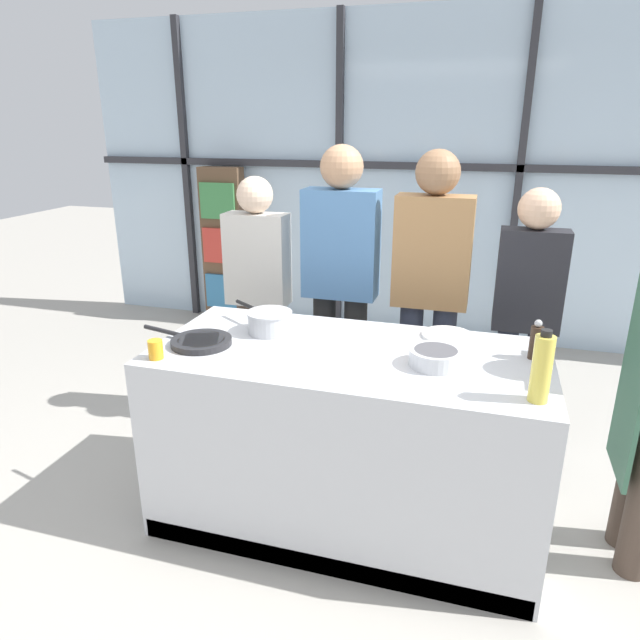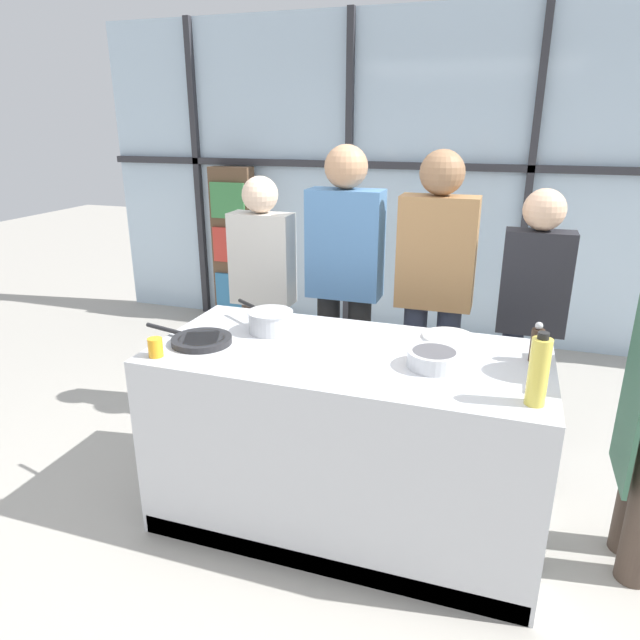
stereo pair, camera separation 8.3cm
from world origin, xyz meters
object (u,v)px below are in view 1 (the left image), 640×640
(pepper_grinder, at_px, (536,341))
(spectator_center_right, at_px, (430,283))
(spectator_center_left, at_px, (340,275))
(saucepan, at_px, (269,321))
(white_plate, at_px, (447,335))
(spectator_far_right, at_px, (527,307))
(mixing_bowl, at_px, (435,357))
(juice_glass_near, at_px, (156,349))
(oil_bottle, at_px, (542,368))
(frying_pan, at_px, (200,341))
(spectator_far_left, at_px, (258,285))

(pepper_grinder, bearing_deg, spectator_center_right, 126.55)
(spectator_center_left, height_order, saucepan, spectator_center_left)
(spectator_center_left, xyz_separation_m, spectator_center_right, (0.54, 0.00, -0.01))
(spectator_center_left, relative_size, spectator_center_right, 1.01)
(saucepan, distance_m, white_plate, 0.88)
(spectator_far_right, distance_m, saucepan, 1.46)
(pepper_grinder, bearing_deg, mixing_bowl, -153.85)
(pepper_grinder, relative_size, juice_glass_near, 2.12)
(white_plate, relative_size, pepper_grinder, 1.36)
(spectator_center_left, relative_size, spectator_far_right, 1.13)
(mixing_bowl, relative_size, juice_glass_near, 2.64)
(spectator_center_right, xyz_separation_m, saucepan, (-0.71, -0.75, -0.05))
(white_plate, xyz_separation_m, oil_bottle, (0.38, -0.59, 0.13))
(mixing_bowl, relative_size, oil_bottle, 0.80)
(frying_pan, height_order, pepper_grinder, pepper_grinder)
(spectator_far_right, height_order, oil_bottle, spectator_far_right)
(spectator_far_right, xyz_separation_m, juice_glass_near, (-1.61, -1.21, 0.03))
(spectator_far_left, bearing_deg, frying_pan, 96.58)
(spectator_center_right, height_order, pepper_grinder, spectator_center_right)
(spectator_far_left, relative_size, juice_glass_near, 18.48)
(spectator_center_left, xyz_separation_m, white_plate, (0.69, -0.56, -0.11))
(frying_pan, distance_m, saucepan, 0.36)
(mixing_bowl, bearing_deg, juice_glass_near, -167.06)
(spectator_far_right, distance_m, pepper_grinder, 0.73)
(spectator_center_right, xyz_separation_m, frying_pan, (-0.97, -1.00, -0.09))
(spectator_far_left, bearing_deg, mixing_bowl, 142.28)
(mixing_bowl, xyz_separation_m, juice_glass_near, (-1.20, -0.28, 0.00))
(frying_pan, xyz_separation_m, white_plate, (1.12, 0.44, -0.01))
(spectator_center_left, bearing_deg, saucepan, 77.32)
(pepper_grinder, height_order, juice_glass_near, pepper_grinder)
(frying_pan, bearing_deg, spectator_far_right, 33.58)
(mixing_bowl, distance_m, pepper_grinder, 0.47)
(saucepan, relative_size, juice_glass_near, 4.30)
(spectator_center_right, relative_size, saucepan, 4.76)
(spectator_far_left, relative_size, spectator_center_left, 0.89)
(spectator_center_left, relative_size, frying_pan, 3.53)
(saucepan, bearing_deg, white_plate, 12.39)
(pepper_grinder, bearing_deg, spectator_far_right, 90.02)
(saucepan, xyz_separation_m, oil_bottle, (1.24, -0.40, 0.08))
(spectator_far_left, height_order, saucepan, spectator_far_left)
(saucepan, bearing_deg, spectator_far_left, 116.30)
(spectator_far_right, bearing_deg, mixing_bowl, 66.04)
(spectator_far_left, xyz_separation_m, juice_glass_near, (0.01, -1.21, 0.03))
(spectator_far_left, distance_m, juice_glass_near, 1.21)
(spectator_far_right, distance_m, oil_bottle, 1.16)
(mixing_bowl, bearing_deg, oil_bottle, -28.76)
(spectator_center_right, height_order, white_plate, spectator_center_right)
(spectator_center_left, relative_size, pepper_grinder, 9.76)
(spectator_far_left, relative_size, spectator_center_right, 0.90)
(spectator_center_left, distance_m, saucepan, 0.77)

